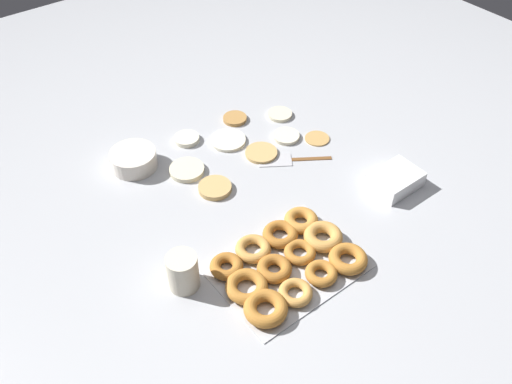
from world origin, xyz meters
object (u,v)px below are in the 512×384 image
Objects in this scene: pancake_8 at (286,136)px; pancake_5 at (317,138)px; pancake_3 at (215,188)px; paper_cup at (183,272)px; pancake_0 at (228,140)px; pancake_2 at (187,170)px; batter_bowl at (134,159)px; pancake_4 at (280,114)px; container_stack at (395,180)px; donut_tray at (287,262)px; pancake_7 at (235,119)px; pancake_6 at (187,139)px; pancake_1 at (261,153)px; spatula at (283,160)px.

pancake_5 is at bearing -41.54° from pancake_8.
pancake_5 is (0.40, -0.00, -0.00)m from pancake_3.
pancake_3 is 0.98× the size of paper_cup.
pancake_8 is (0.33, 0.06, -0.00)m from pancake_3.
pancake_8 is at bearing 10.86° from pancake_3.
pancake_0 is 1.08× the size of pancake_2.
pancake_2 is at bearing 170.93° from pancake_8.
pancake_3 is 0.35m from paper_cup.
pancake_3 is 0.69× the size of batter_bowl.
pancake_4 reaches higher than pancake_0.
pancake_4 is (0.22, 0.01, 0.00)m from pancake_0.
container_stack reaches higher than pancake_3.
paper_cup is (-0.24, 0.11, 0.03)m from donut_tray.
batter_bowl is at bearing 165.53° from pancake_0.
pancake_7 is 0.39m from batter_bowl.
pancake_0 is 0.31× the size of donut_tray.
pancake_4 and pancake_7 have the same top height.
container_stack is (0.37, -0.56, 0.02)m from pancake_6.
donut_tray is (-0.42, -0.34, 0.01)m from pancake_5.
pancake_4 is (0.39, 0.17, -0.00)m from pancake_3.
pancake_1 is at bearing -101.76° from pancake_7.
container_stack is at bearing -84.72° from pancake_5.
donut_tray is 0.60m from batter_bowl.
pancake_1 is 0.28× the size of donut_tray.
paper_cup reaches higher than pancake_1.
pancake_0 is at bearing 148.39° from pancake_8.
pancake_7 reaches higher than pancake_5.
pancake_3 is at bearing -60.42° from batter_bowl.
donut_tray is 1.74× the size of spatula.
spatula is (-0.16, -0.02, -0.00)m from pancake_5.
pancake_8 is (0.35, -0.06, -0.00)m from pancake_2.
pancake_8 is at bearing 138.46° from pancake_5.
batter_bowl reaches higher than pancake_8.
pancake_6 is at bearing -21.36° from spatula.
pancake_1 is at bearing -145.12° from pancake_4.
pancake_0 is at bearing -178.21° from pancake_4.
batter_bowl is at bearing 158.99° from pancake_8.
pancake_0 is at bearing 111.37° from pancake_1.
pancake_6 is 0.22× the size of donut_tray.
paper_cup is (-0.64, -0.41, 0.04)m from pancake_4.
container_stack is (0.45, -0.43, 0.02)m from pancake_2.
pancake_7 reaches higher than pancake_0.
paper_cup is at bearing -136.32° from pancake_0.
pancake_2 is at bearing 100.86° from pancake_3.
pancake_4 is 0.66m from donut_tray.
pancake_2 is 1.31× the size of pancake_6.
spatula is at bearing -34.27° from batter_bowl.
pancake_4 is at bearing -7.64° from batter_bowl.
pancake_4 is 0.23× the size of donut_tray.
pancake_2 reaches higher than pancake_5.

